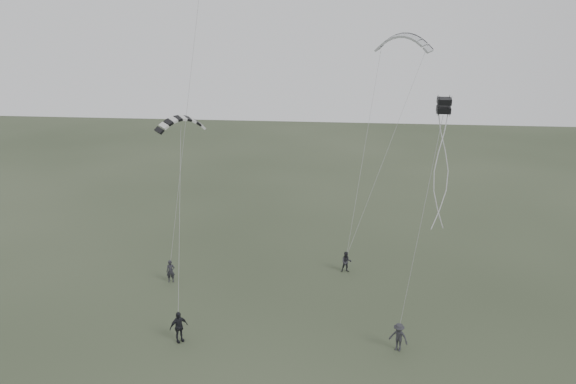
# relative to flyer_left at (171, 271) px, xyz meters

# --- Properties ---
(ground) EXTENTS (140.00, 140.00, 0.00)m
(ground) POSITION_rel_flyer_left_xyz_m (7.13, -5.83, -0.79)
(ground) COLOR #2E3724
(ground) RESTS_ON ground
(flyer_left) EXTENTS (0.64, 0.49, 1.58)m
(flyer_left) POSITION_rel_flyer_left_xyz_m (0.00, 0.00, 0.00)
(flyer_left) COLOR #232228
(flyer_left) RESTS_ON ground
(flyer_right) EXTENTS (0.81, 0.67, 1.53)m
(flyer_right) POSITION_rel_flyer_left_xyz_m (11.98, 2.96, -0.03)
(flyer_right) COLOR #26252A
(flyer_right) RESTS_ON ground
(flyer_center) EXTENTS (1.09, 1.05, 1.83)m
(flyer_center) POSITION_rel_flyer_left_xyz_m (2.77, -7.22, 0.13)
(flyer_center) COLOR black
(flyer_center) RESTS_ON ground
(flyer_far) EXTENTS (1.21, 0.99, 1.63)m
(flyer_far) POSITION_rel_flyer_left_xyz_m (14.92, -6.76, 0.03)
(flyer_far) COLOR #29282D
(flyer_far) RESTS_ON ground
(kite_pale_large) EXTENTS (4.52, 2.97, 1.92)m
(kite_pale_large) POSITION_rel_flyer_left_xyz_m (15.69, 10.11, 15.39)
(kite_pale_large) COLOR #A5A7AA
(kite_pale_large) RESTS_ON flyer_right
(kite_striped) EXTENTS (3.05, 2.74, 1.34)m
(kite_striped) POSITION_rel_flyer_left_xyz_m (1.43, -0.41, 10.68)
(kite_striped) COLOR black
(kite_striped) RESTS_ON flyer_center
(kite_box) EXTENTS (0.70, 0.78, 0.81)m
(kite_box) POSITION_rel_flyer_left_xyz_m (16.63, -4.81, 12.35)
(kite_box) COLOR black
(kite_box) RESTS_ON flyer_far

